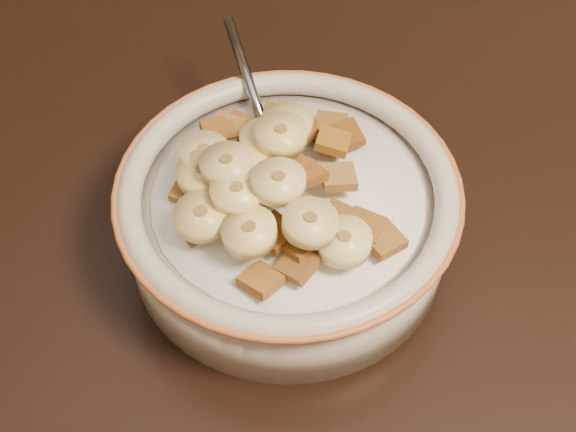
# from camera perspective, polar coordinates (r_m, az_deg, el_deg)

# --- Properties ---
(table) EXTENTS (1.43, 0.95, 0.04)m
(table) POSITION_cam_1_polar(r_m,az_deg,el_deg) (0.64, 8.69, 7.44)
(table) COLOR black
(table) RESTS_ON floor
(cereal_bowl) EXTENTS (0.20, 0.20, 0.05)m
(cereal_bowl) POSITION_cam_1_polar(r_m,az_deg,el_deg) (0.50, 0.00, -0.43)
(cereal_bowl) COLOR beige
(cereal_bowl) RESTS_ON table
(milk) EXTENTS (0.17, 0.17, 0.00)m
(milk) POSITION_cam_1_polar(r_m,az_deg,el_deg) (0.48, -0.00, 1.31)
(milk) COLOR white
(milk) RESTS_ON cereal_bowl
(spoon) EXTENTS (0.06, 0.06, 0.01)m
(spoon) POSITION_cam_1_polar(r_m,az_deg,el_deg) (0.50, -1.04, 4.34)
(spoon) COLOR gray
(spoon) RESTS_ON cereal_bowl
(cereal_square_0) EXTENTS (0.02, 0.02, 0.01)m
(cereal_square_0) POSITION_cam_1_polar(r_m,az_deg,el_deg) (0.48, -6.94, 1.86)
(cereal_square_0) COLOR brown
(cereal_square_0) RESTS_ON milk
(cereal_square_1) EXTENTS (0.02, 0.02, 0.01)m
(cereal_square_1) POSITION_cam_1_polar(r_m,az_deg,el_deg) (0.49, 3.22, 5.31)
(cereal_square_1) COLOR brown
(cereal_square_1) RESTS_ON milk
(cereal_square_2) EXTENTS (0.02, 0.02, 0.01)m
(cereal_square_2) POSITION_cam_1_polar(r_m,az_deg,el_deg) (0.51, -4.36, 6.20)
(cereal_square_2) COLOR olive
(cereal_square_2) RESTS_ON milk
(cereal_square_3) EXTENTS (0.03, 0.03, 0.01)m
(cereal_square_3) POSITION_cam_1_polar(r_m,az_deg,el_deg) (0.45, 6.82, -1.69)
(cereal_square_3) COLOR olive
(cereal_square_3) RESTS_ON milk
(cereal_square_4) EXTENTS (0.03, 0.03, 0.01)m
(cereal_square_4) POSITION_cam_1_polar(r_m,az_deg,el_deg) (0.45, -0.92, -1.17)
(cereal_square_4) COLOR brown
(cereal_square_4) RESTS_ON milk
(cereal_square_5) EXTENTS (0.03, 0.03, 0.01)m
(cereal_square_5) POSITION_cam_1_polar(r_m,az_deg,el_deg) (0.44, -1.90, -4.58)
(cereal_square_5) COLOR #976019
(cereal_square_5) RESTS_ON milk
(cereal_square_6) EXTENTS (0.03, 0.03, 0.01)m
(cereal_square_6) POSITION_cam_1_polar(r_m,az_deg,el_deg) (0.44, 0.71, -3.46)
(cereal_square_6) COLOR brown
(cereal_square_6) RESTS_ON milk
(cereal_square_7) EXTENTS (0.02, 0.02, 0.01)m
(cereal_square_7) POSITION_cam_1_polar(r_m,az_deg,el_deg) (0.51, 0.62, 6.25)
(cereal_square_7) COLOR brown
(cereal_square_7) RESTS_ON milk
(cereal_square_8) EXTENTS (0.03, 0.03, 0.01)m
(cereal_square_8) POSITION_cam_1_polar(r_m,az_deg,el_deg) (0.49, -0.73, 5.46)
(cereal_square_8) COLOR #8B5516
(cereal_square_8) RESTS_ON milk
(cereal_square_9) EXTENTS (0.03, 0.03, 0.01)m
(cereal_square_9) POSITION_cam_1_polar(r_m,az_deg,el_deg) (0.48, -4.96, 2.91)
(cereal_square_9) COLOR brown
(cereal_square_9) RESTS_ON milk
(cereal_square_10) EXTENTS (0.03, 0.03, 0.01)m
(cereal_square_10) POSITION_cam_1_polar(r_m,az_deg,el_deg) (0.46, -6.45, -0.69)
(cereal_square_10) COLOR brown
(cereal_square_10) RESTS_ON milk
(cereal_square_11) EXTENTS (0.03, 0.03, 0.01)m
(cereal_square_11) POSITION_cam_1_polar(r_m,az_deg,el_deg) (0.47, -1.16, 3.90)
(cereal_square_11) COLOR olive
(cereal_square_11) RESTS_ON milk
(cereal_square_12) EXTENTS (0.03, 0.03, 0.01)m
(cereal_square_12) POSITION_cam_1_polar(r_m,az_deg,el_deg) (0.51, -4.90, 5.50)
(cereal_square_12) COLOR brown
(cereal_square_12) RESTS_ON milk
(cereal_square_13) EXTENTS (0.03, 0.03, 0.01)m
(cereal_square_13) POSITION_cam_1_polar(r_m,az_deg,el_deg) (0.51, 0.66, 6.01)
(cereal_square_13) COLOR brown
(cereal_square_13) RESTS_ON milk
(cereal_square_14) EXTENTS (0.02, 0.02, 0.01)m
(cereal_square_14) POSITION_cam_1_polar(r_m,az_deg,el_deg) (0.46, 5.45, -0.78)
(cereal_square_14) COLOR brown
(cereal_square_14) RESTS_ON milk
(cereal_square_15) EXTENTS (0.02, 0.02, 0.01)m
(cereal_square_15) POSITION_cam_1_polar(r_m,az_deg,el_deg) (0.51, -0.64, 7.00)
(cereal_square_15) COLOR brown
(cereal_square_15) RESTS_ON milk
(cereal_square_16) EXTENTS (0.03, 0.03, 0.01)m
(cereal_square_16) POSITION_cam_1_polar(r_m,az_deg,el_deg) (0.48, -4.37, 3.33)
(cereal_square_16) COLOR #926418
(cereal_square_16) RESTS_ON milk
(cereal_square_17) EXTENTS (0.03, 0.03, 0.01)m
(cereal_square_17) POSITION_cam_1_polar(r_m,az_deg,el_deg) (0.47, 3.62, 2.79)
(cereal_square_17) COLOR olive
(cereal_square_17) RESTS_ON milk
(cereal_square_18) EXTENTS (0.03, 0.03, 0.01)m
(cereal_square_18) POSITION_cam_1_polar(r_m,az_deg,el_deg) (0.45, 0.94, -2.03)
(cereal_square_18) COLOR brown
(cereal_square_18) RESTS_ON milk
(cereal_square_19) EXTENTS (0.02, 0.02, 0.01)m
(cereal_square_19) POSITION_cam_1_polar(r_m,az_deg,el_deg) (0.46, -0.91, 3.31)
(cereal_square_19) COLOR #996130
(cereal_square_19) RESTS_ON milk
(cereal_square_20) EXTENTS (0.02, 0.02, 0.01)m
(cereal_square_20) POSITION_cam_1_polar(r_m,az_deg,el_deg) (0.51, 3.03, 6.36)
(cereal_square_20) COLOR brown
(cereal_square_20) RESTS_ON milk
(cereal_square_21) EXTENTS (0.02, 0.02, 0.01)m
(cereal_square_21) POSITION_cam_1_polar(r_m,az_deg,el_deg) (0.47, -1.38, 3.53)
(cereal_square_21) COLOR brown
(cereal_square_21) RESTS_ON milk
(cereal_square_22) EXTENTS (0.03, 0.03, 0.01)m
(cereal_square_22) POSITION_cam_1_polar(r_m,az_deg,el_deg) (0.47, 1.22, 3.05)
(cereal_square_22) COLOR brown
(cereal_square_22) RESTS_ON milk
(cereal_square_23) EXTENTS (0.03, 0.03, 0.01)m
(cereal_square_23) POSITION_cam_1_polar(r_m,az_deg,el_deg) (0.46, -4.02, 1.09)
(cereal_square_23) COLOR brown
(cereal_square_23) RESTS_ON milk
(cereal_square_24) EXTENTS (0.03, 0.03, 0.01)m
(cereal_square_24) POSITION_cam_1_polar(r_m,az_deg,el_deg) (0.52, -3.65, 6.49)
(cereal_square_24) COLOR brown
(cereal_square_24) RESTS_ON milk
(cereal_square_25) EXTENTS (0.03, 0.03, 0.01)m
(cereal_square_25) POSITION_cam_1_polar(r_m,az_deg,el_deg) (0.51, -4.94, 6.02)
(cereal_square_25) COLOR brown
(cereal_square_25) RESTS_ON milk
(cereal_square_26) EXTENTS (0.03, 0.03, 0.01)m
(cereal_square_26) POSITION_cam_1_polar(r_m,az_deg,el_deg) (0.47, -5.50, 1.87)
(cereal_square_26) COLOR brown
(cereal_square_26) RESTS_ON milk
(cereal_square_27) EXTENTS (0.03, 0.03, 0.01)m
(cereal_square_27) POSITION_cam_1_polar(r_m,az_deg,el_deg) (0.47, 0.06, 3.65)
(cereal_square_27) COLOR #9C6424
(cereal_square_27) RESTS_ON milk
(cereal_square_28) EXTENTS (0.02, 0.03, 0.01)m
(cereal_square_28) POSITION_cam_1_polar(r_m,az_deg,el_deg) (0.46, 3.65, -0.30)
(cereal_square_28) COLOR brown
(cereal_square_28) RESTS_ON milk
(cereal_square_29) EXTENTS (0.03, 0.03, 0.01)m
(cereal_square_29) POSITION_cam_1_polar(r_m,az_deg,el_deg) (0.51, 4.08, 5.70)
(cereal_square_29) COLOR brown
(cereal_square_29) RESTS_ON milk
(cereal_square_30) EXTENTS (0.03, 0.03, 0.01)m
(cereal_square_30) POSITION_cam_1_polar(r_m,az_deg,el_deg) (0.46, 4.65, -1.07)
(cereal_square_30) COLOR brown
(cereal_square_30) RESTS_ON milk
(cereal_square_31) EXTENTS (0.03, 0.03, 0.01)m
(cereal_square_31) POSITION_cam_1_polar(r_m,az_deg,el_deg) (0.47, -1.19, 3.38)
(cereal_square_31) COLOR #9A632F
(cereal_square_31) RESTS_ON milk
(banana_slice_0) EXTENTS (0.04, 0.04, 0.01)m
(banana_slice_0) POSITION_cam_1_polar(r_m,az_deg,el_deg) (0.47, -1.60, 5.37)
(banana_slice_0) COLOR #F5D076
(banana_slice_0) RESTS_ON milk
(banana_slice_1) EXTENTS (0.04, 0.04, 0.01)m
(banana_slice_1) POSITION_cam_1_polar(r_m,az_deg,el_deg) (0.45, -0.69, 2.45)
(banana_slice_1) COLOR #F5E69A
(banana_slice_1) RESTS_ON milk
(banana_slice_2) EXTENTS (0.04, 0.04, 0.01)m
(banana_slice_2) POSITION_cam_1_polar(r_m,az_deg,el_deg) (0.46, -4.38, 3.66)
(banana_slice_2) COLOR #DCCF81
(banana_slice_2) RESTS_ON milk
(banana_slice_3) EXTENTS (0.04, 0.04, 0.01)m
(banana_slice_3) POSITION_cam_1_polar(r_m,az_deg,el_deg) (0.47, -6.10, 3.02)
(banana_slice_3) COLOR #DEC979
(banana_slice_3) RESTS_ON milk
(banana_slice_4) EXTENTS (0.04, 0.04, 0.01)m
(banana_slice_4) POSITION_cam_1_polar(r_m,az_deg,el_deg) (0.44, -2.77, -1.14)
(banana_slice_4) COLOR beige
(banana_slice_4) RESTS_ON milk
(banana_slice_5) EXTENTS (0.04, 0.04, 0.01)m
(banana_slice_5) POSITION_cam_1_polar(r_m,az_deg,el_deg) (0.43, 1.59, -0.48)
(banana_slice_5) COLOR #FEE598
(banana_slice_5) RESTS_ON milk
(banana_slice_6) EXTENTS (0.03, 0.03, 0.01)m
(banana_slice_6) POSITION_cam_1_polar(r_m,az_deg,el_deg) (0.44, 4.01, -1.83)
(banana_slice_6) COLOR #F8ED94
(banana_slice_6) RESTS_ON milk
(banana_slice_7) EXTENTS (0.04, 0.04, 0.01)m
(banana_slice_7) POSITION_cam_1_polar(r_m,az_deg,el_deg) (0.45, -3.63, 1.69)
(banana_slice_7) COLOR #FFDC82
(banana_slice_7) RESTS_ON milk
(banana_slice_8) EXTENTS (0.04, 0.04, 0.01)m
(banana_slice_8) POSITION_cam_1_polar(r_m,az_deg,el_deg) (0.47, -0.50, 5.81)
(banana_slice_8) COLOR #D1BC75
(banana_slice_8) RESTS_ON milk
(banana_slice_9) EXTENTS (0.04, 0.04, 0.01)m
(banana_slice_9) POSITION_cam_1_polar(r_m,az_deg,el_deg) (0.48, -5.97, 4.41)
(banana_slice_9) COLOR beige
(banana_slice_9) RESTS_ON milk
(banana_slice_10) EXTENTS (0.04, 0.04, 0.01)m
(banana_slice_10) POSITION_cam_1_polar(r_m,az_deg,el_deg) (0.45, -6.17, -0.01)
(banana_slice_10) COLOR #F1D18D
(banana_slice_10) RESTS_ON milk
(banana_slice_11) EXTENTS (0.04, 0.04, 0.01)m
(banana_slice_11) POSITION_cam_1_polar(r_m,az_deg,el_deg) (0.48, -0.08, 6.58)
(banana_slice_11) COLOR #DDC57C
(banana_slice_11) RESTS_ON milk
(banana_slice_12) EXTENTS (0.04, 0.04, 0.01)m
(banana_slice_12) POSITION_cam_1_polar(r_m,az_deg,el_deg) (0.46, -3.28, 3.38)
(banana_slice_12) COLOR #E5C987
(banana_slice_12) RESTS_ON milk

